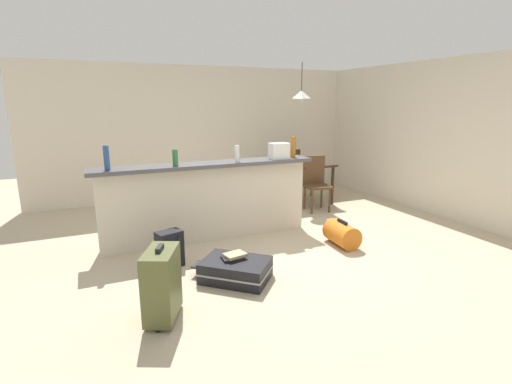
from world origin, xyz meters
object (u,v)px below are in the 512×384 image
(bottle_white, at_px, (237,154))
(dining_chair_near_partition, at_px, (316,181))
(duffel_bag_orange, at_px, (342,234))
(dining_table, at_px, (300,169))
(bottle_green, at_px, (175,158))
(suitcase_flat_black, at_px, (235,270))
(dining_chair_far_side, at_px, (288,170))
(pendant_lamp, at_px, (301,95))
(suitcase_upright_olive, at_px, (162,284))
(backpack_black, at_px, (169,249))
(grocery_bag, at_px, (279,151))
(book_stack, at_px, (234,256))
(bottle_blue, at_px, (107,158))
(bottle_amber, at_px, (293,147))

(bottle_white, xyz_separation_m, dining_chair_near_partition, (1.73, 0.73, -0.65))
(bottle_white, distance_m, duffel_bag_orange, 1.74)
(dining_chair_near_partition, bearing_deg, dining_table, 92.42)
(bottle_green, bearing_deg, duffel_bag_orange, -23.58)
(bottle_white, distance_m, suitcase_flat_black, 1.70)
(dining_chair_far_side, relative_size, pendant_lamp, 1.41)
(duffel_bag_orange, bearing_deg, dining_chair_far_side, 76.13)
(bottle_green, height_order, suitcase_upright_olive, bottle_green)
(bottle_white, distance_m, backpack_black, 1.56)
(suitcase_flat_black, height_order, duffel_bag_orange, duffel_bag_orange)
(suitcase_upright_olive, bearing_deg, suitcase_flat_black, 28.08)
(suitcase_flat_black, bearing_deg, dining_chair_near_partition, 41.33)
(dining_table, distance_m, backpack_black, 3.36)
(grocery_bag, distance_m, dining_table, 1.70)
(dining_chair_far_side, distance_m, backpack_black, 3.75)
(dining_table, distance_m, book_stack, 3.31)
(bottle_green, height_order, suitcase_flat_black, bottle_green)
(dining_chair_near_partition, distance_m, pendant_lamp, 1.54)
(bottle_blue, distance_m, bottle_amber, 2.51)
(bottle_white, relative_size, pendant_lamp, 0.33)
(dining_table, xyz_separation_m, pendant_lamp, (0.01, 0.04, 1.31))
(dining_chair_far_side, height_order, suitcase_upright_olive, dining_chair_far_side)
(pendant_lamp, distance_m, book_stack, 3.74)
(bottle_white, bearing_deg, dining_chair_far_side, 45.53)
(bottle_green, distance_m, pendant_lamp, 2.96)
(bottle_green, relative_size, suitcase_flat_black, 0.24)
(bottle_green, height_order, dining_chair_far_side, bottle_green)
(suitcase_upright_olive, bearing_deg, backpack_black, 75.67)
(backpack_black, height_order, duffel_bag_orange, backpack_black)
(bottle_white, distance_m, dining_chair_far_side, 2.62)
(suitcase_flat_black, bearing_deg, book_stack, 92.34)
(bottle_white, relative_size, backpack_black, 0.52)
(grocery_bag, distance_m, dining_chair_near_partition, 1.45)
(bottle_green, xyz_separation_m, dining_chair_near_partition, (2.55, 0.74, -0.64))
(bottle_white, bearing_deg, backpack_black, -150.45)
(bottle_amber, bearing_deg, bottle_blue, -178.66)
(book_stack, bearing_deg, bottle_green, 104.96)
(bottle_white, relative_size, dining_chair_near_partition, 0.24)
(book_stack, bearing_deg, grocery_bag, 46.59)
(bottle_white, bearing_deg, dining_chair_near_partition, 23.05)
(pendant_lamp, xyz_separation_m, suitcase_flat_black, (-2.23, -2.51, -1.85))
(dining_chair_near_partition, bearing_deg, bottle_green, -163.73)
(bottle_amber, distance_m, duffel_bag_orange, 1.42)
(dining_chair_near_partition, relative_size, suitcase_upright_olive, 1.39)
(bottle_amber, xyz_separation_m, pendant_lamp, (0.83, 1.21, 0.75))
(grocery_bag, bearing_deg, dining_table, 48.78)
(grocery_bag, relative_size, book_stack, 0.99)
(grocery_bag, bearing_deg, bottle_white, -178.26)
(duffel_bag_orange, bearing_deg, book_stack, -168.42)
(grocery_bag, bearing_deg, pendant_lamp, 49.31)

